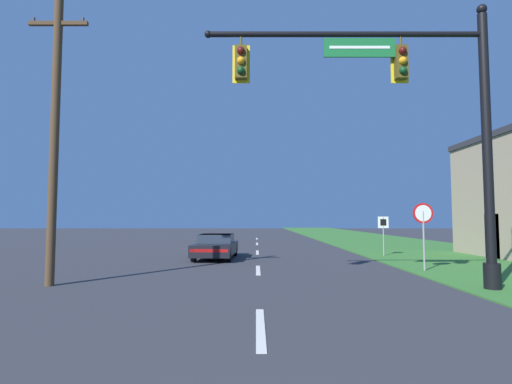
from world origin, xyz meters
The scene contains 7 objects.
grass_verge_right centered at (10.50, 30.00, 0.02)m, with size 10.00×110.00×0.04m.
road_center_line centered at (0.00, 22.00, 0.01)m, with size 0.16×34.80×0.01m.
signal_mast centered at (4.52, 9.73, 4.86)m, with size 8.17×0.47×8.06m.
car_ahead centered at (-2.06, 18.51, 0.60)m, with size 2.00×4.54×1.19m.
stop_sign centered at (6.18, 13.62, 1.86)m, with size 0.76×0.07×2.50m.
route_sign_post centered at (6.60, 19.66, 1.53)m, with size 0.55×0.06×2.03m.
utility_pole_near centered at (-6.12, 10.46, 4.56)m, with size 1.80×0.26×8.81m.
Camera 1 is at (-0.08, -1.32, 1.96)m, focal length 28.00 mm.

